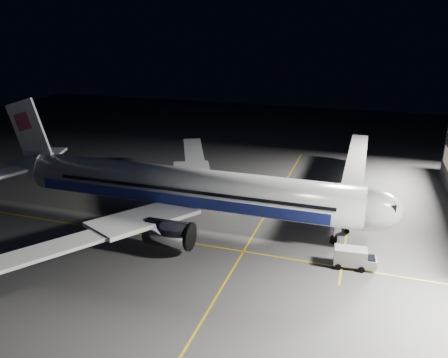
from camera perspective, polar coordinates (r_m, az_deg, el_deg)
ground at (r=63.61m, az=-4.67°, el=-5.56°), size 200.00×200.00×0.00m
guide_line_main at (r=60.70m, az=4.12°, el=-6.83°), size 0.25×80.00×0.01m
guide_line_cross at (r=58.71m, az=-6.97°, el=-7.88°), size 70.00×0.25×0.01m
guide_line_side at (r=68.34m, az=16.09°, el=-4.47°), size 0.25×40.00×0.01m
airliner at (r=62.02m, az=-5.72°, el=-1.09°), size 61.48×54.22×16.64m
jet_bridge at (r=74.33m, az=16.76°, el=1.18°), size 3.60×34.40×6.30m
service_truck at (r=53.71m, az=16.64°, el=-9.80°), size 4.94×2.45×2.45m
baggage_tug at (r=72.71m, az=1.08°, el=-1.45°), size 2.75×2.23×1.95m
safety_cone_a at (r=70.02m, az=-9.44°, el=-3.11°), size 0.37×0.37×0.56m
safety_cone_b at (r=69.62m, az=-6.30°, el=-3.05°), size 0.44×0.44×0.65m
safety_cone_c at (r=69.87m, az=-9.18°, el=-3.16°), size 0.35×0.35×0.53m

